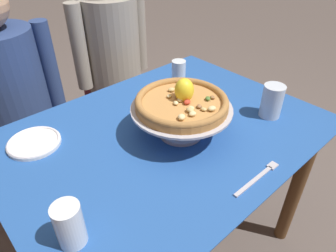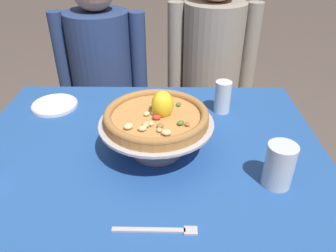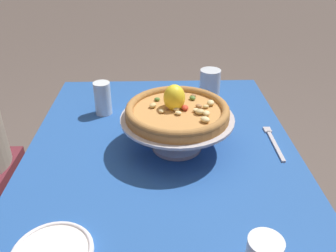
{
  "view_description": "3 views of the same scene",
  "coord_description": "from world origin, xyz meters",
  "px_view_note": "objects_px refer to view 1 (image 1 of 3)",
  "views": [
    {
      "loc": [
        -0.58,
        -0.65,
        1.36
      ],
      "look_at": [
        -0.01,
        -0.03,
        0.76
      ],
      "focal_mm": 32.4,
      "sensor_mm": 36.0,
      "label": 1
    },
    {
      "loc": [
        0.08,
        -0.87,
        1.33
      ],
      "look_at": [
        0.07,
        0.01,
        0.78
      ],
      "focal_mm": 34.69,
      "sensor_mm": 36.0,
      "label": 2
    },
    {
      "loc": [
        -0.89,
        0.01,
        1.33
      ],
      "look_at": [
        0.07,
        -0.02,
        0.77
      ],
      "focal_mm": 37.65,
      "sensor_mm": 36.0,
      "label": 3
    }
  ],
  "objects_px": {
    "pizza": "(182,102)",
    "diner_right": "(115,72)",
    "side_plate": "(34,142)",
    "dinner_fork": "(259,177)",
    "water_glass_back_right": "(179,75)",
    "pizza_stand": "(181,115)",
    "water_glass_front_left": "(70,227)",
    "water_glass_front_right": "(271,103)",
    "diner_left": "(19,114)"
  },
  "relations": [
    {
      "from": "pizza",
      "to": "diner_right",
      "type": "xyz_separation_m",
      "value": [
        0.26,
        0.82,
        -0.26
      ]
    },
    {
      "from": "side_plate",
      "to": "dinner_fork",
      "type": "bearing_deg",
      "value": -54.29
    },
    {
      "from": "pizza",
      "to": "dinner_fork",
      "type": "distance_m",
      "value": 0.34
    },
    {
      "from": "side_plate",
      "to": "dinner_fork",
      "type": "relative_size",
      "value": 0.87
    },
    {
      "from": "water_glass_back_right",
      "to": "diner_right",
      "type": "height_order",
      "value": "diner_right"
    },
    {
      "from": "water_glass_back_right",
      "to": "diner_right",
      "type": "xyz_separation_m",
      "value": [
        0.02,
        0.56,
        -0.19
      ]
    },
    {
      "from": "pizza_stand",
      "to": "water_glass_front_left",
      "type": "bearing_deg",
      "value": -164.5
    },
    {
      "from": "water_glass_front_right",
      "to": "water_glass_back_right",
      "type": "bearing_deg",
      "value": 103.6
    },
    {
      "from": "water_glass_back_right",
      "to": "dinner_fork",
      "type": "xyz_separation_m",
      "value": [
        -0.22,
        -0.57,
        -0.05
      ]
    },
    {
      "from": "pizza",
      "to": "water_glass_front_right",
      "type": "height_order",
      "value": "pizza"
    },
    {
      "from": "pizza_stand",
      "to": "water_glass_back_right",
      "type": "distance_m",
      "value": 0.35
    },
    {
      "from": "side_plate",
      "to": "dinner_fork",
      "type": "distance_m",
      "value": 0.74
    },
    {
      "from": "side_plate",
      "to": "dinner_fork",
      "type": "height_order",
      "value": "side_plate"
    },
    {
      "from": "water_glass_front_left",
      "to": "diner_right",
      "type": "distance_m",
      "value": 1.23
    },
    {
      "from": "pizza",
      "to": "diner_right",
      "type": "bearing_deg",
      "value": 72.7
    },
    {
      "from": "water_glass_back_right",
      "to": "diner_left",
      "type": "relative_size",
      "value": 0.1
    },
    {
      "from": "pizza_stand",
      "to": "water_glass_front_right",
      "type": "bearing_deg",
      "value": -23.56
    },
    {
      "from": "water_glass_front_left",
      "to": "diner_left",
      "type": "relative_size",
      "value": 0.1
    },
    {
      "from": "pizza_stand",
      "to": "diner_left",
      "type": "xyz_separation_m",
      "value": [
        -0.33,
        0.79,
        -0.24
      ]
    },
    {
      "from": "pizza_stand",
      "to": "pizza",
      "type": "height_order",
      "value": "pizza"
    },
    {
      "from": "pizza",
      "to": "diner_left",
      "type": "relative_size",
      "value": 0.27
    },
    {
      "from": "side_plate",
      "to": "diner_right",
      "type": "xyz_separation_m",
      "value": [
        0.67,
        0.53,
        -0.14
      ]
    },
    {
      "from": "water_glass_back_right",
      "to": "side_plate",
      "type": "distance_m",
      "value": 0.65
    },
    {
      "from": "water_glass_front_right",
      "to": "diner_right",
      "type": "relative_size",
      "value": 0.1
    },
    {
      "from": "diner_left",
      "to": "diner_right",
      "type": "height_order",
      "value": "diner_right"
    },
    {
      "from": "pizza_stand",
      "to": "diner_left",
      "type": "relative_size",
      "value": 0.29
    },
    {
      "from": "side_plate",
      "to": "diner_left",
      "type": "xyz_separation_m",
      "value": [
        0.09,
        0.5,
        -0.17
      ]
    },
    {
      "from": "pizza_stand",
      "to": "water_glass_front_right",
      "type": "relative_size",
      "value": 2.71
    },
    {
      "from": "water_glass_front_right",
      "to": "diner_left",
      "type": "xyz_separation_m",
      "value": [
        -0.66,
        0.93,
        -0.22
      ]
    },
    {
      "from": "water_glass_front_left",
      "to": "dinner_fork",
      "type": "distance_m",
      "value": 0.54
    },
    {
      "from": "water_glass_back_right",
      "to": "diner_left",
      "type": "distance_m",
      "value": 0.8
    },
    {
      "from": "water_glass_front_left",
      "to": "diner_left",
      "type": "height_order",
      "value": "diner_left"
    },
    {
      "from": "pizza",
      "to": "water_glass_front_right",
      "type": "bearing_deg",
      "value": -23.64
    },
    {
      "from": "water_glass_front_right",
      "to": "dinner_fork",
      "type": "distance_m",
      "value": 0.36
    },
    {
      "from": "pizza",
      "to": "water_glass_front_left",
      "type": "height_order",
      "value": "pizza"
    },
    {
      "from": "pizza_stand",
      "to": "side_plate",
      "type": "relative_size",
      "value": 1.96
    },
    {
      "from": "side_plate",
      "to": "diner_right",
      "type": "bearing_deg",
      "value": 38.7
    },
    {
      "from": "dinner_fork",
      "to": "diner_left",
      "type": "distance_m",
      "value": 1.17
    },
    {
      "from": "pizza",
      "to": "water_glass_back_right",
      "type": "bearing_deg",
      "value": 47.85
    },
    {
      "from": "water_glass_front_left",
      "to": "water_glass_front_right",
      "type": "relative_size",
      "value": 0.93
    },
    {
      "from": "side_plate",
      "to": "diner_left",
      "type": "relative_size",
      "value": 0.15
    },
    {
      "from": "pizza",
      "to": "dinner_fork",
      "type": "bearing_deg",
      "value": -86.68
    },
    {
      "from": "pizza_stand",
      "to": "water_glass_front_left",
      "type": "distance_m",
      "value": 0.51
    },
    {
      "from": "pizza",
      "to": "pizza_stand",
      "type": "bearing_deg",
      "value": 178.06
    },
    {
      "from": "diner_right",
      "to": "water_glass_front_right",
      "type": "bearing_deg",
      "value": -85.51
    },
    {
      "from": "side_plate",
      "to": "diner_left",
      "type": "height_order",
      "value": "diner_left"
    },
    {
      "from": "water_glass_front_right",
      "to": "dinner_fork",
      "type": "xyz_separation_m",
      "value": [
        -0.31,
        -0.17,
        -0.05
      ]
    },
    {
      "from": "pizza_stand",
      "to": "water_glass_front_right",
      "type": "height_order",
      "value": "water_glass_front_right"
    },
    {
      "from": "diner_left",
      "to": "diner_right",
      "type": "distance_m",
      "value": 0.58
    },
    {
      "from": "water_glass_back_right",
      "to": "pizza",
      "type": "bearing_deg",
      "value": -132.15
    }
  ]
}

